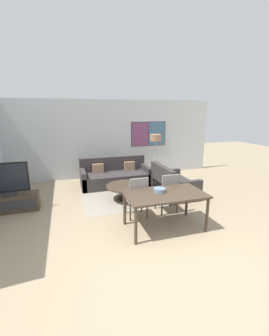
% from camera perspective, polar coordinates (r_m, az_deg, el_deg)
% --- Properties ---
extents(ground_plane, '(24.00, 24.00, 0.00)m').
position_cam_1_polar(ground_plane, '(4.10, 9.26, -21.68)').
color(ground_plane, '#9E896B').
extents(wall_back, '(8.08, 0.09, 2.80)m').
position_cam_1_polar(wall_back, '(8.35, -6.11, 7.34)').
color(wall_back, silver).
rests_on(wall_back, ground_plane).
extents(area_rug, '(2.36, 1.66, 0.01)m').
position_cam_1_polar(area_rug, '(6.34, -2.20, -7.93)').
color(area_rug, gray).
rests_on(area_rug, ground_plane).
extents(tv_console, '(1.32, 0.44, 0.43)m').
position_cam_1_polar(tv_console, '(6.33, -29.01, -7.77)').
color(tv_console, '#423326').
rests_on(tv_console, ground_plane).
extents(television, '(0.97, 0.20, 0.80)m').
position_cam_1_polar(television, '(6.15, -29.68, -2.50)').
color(television, '#2D2D33').
rests_on(television, tv_console).
extents(sofa_main, '(2.24, 0.96, 0.89)m').
position_cam_1_polar(sofa_main, '(7.52, -4.97, -2.15)').
color(sofa_main, '#383333').
rests_on(sofa_main, ground_plane).
extents(sofa_side, '(0.96, 1.40, 0.89)m').
position_cam_1_polar(sofa_side, '(6.66, 9.48, -4.48)').
color(sofa_side, '#383333').
rests_on(sofa_side, ground_plane).
extents(coffee_table, '(1.08, 1.08, 0.42)m').
position_cam_1_polar(coffee_table, '(6.23, -2.23, -5.30)').
color(coffee_table, '#423326').
rests_on(coffee_table, ground_plane).
extents(dining_table, '(1.62, 0.92, 0.78)m').
position_cam_1_polar(dining_table, '(4.66, 7.75, -7.27)').
color(dining_table, '#423326').
rests_on(dining_table, ground_plane).
extents(dining_chair_left, '(0.46, 0.46, 0.98)m').
position_cam_1_polar(dining_chair_left, '(5.12, 0.73, -7.08)').
color(dining_chair_left, gray).
rests_on(dining_chair_left, ground_plane).
extents(dining_chair_centre, '(0.46, 0.46, 0.98)m').
position_cam_1_polar(dining_chair_centre, '(5.43, 8.53, -5.97)').
color(dining_chair_centre, gray).
rests_on(dining_chair_centre, ground_plane).
extents(fruit_bowl, '(0.25, 0.25, 0.08)m').
position_cam_1_polar(fruit_bowl, '(4.68, 6.36, -5.51)').
color(fruit_bowl, slate).
rests_on(fruit_bowl, dining_table).
extents(floor_lamp, '(0.37, 0.37, 1.65)m').
position_cam_1_polar(floor_lamp, '(7.59, 5.32, 6.82)').
color(floor_lamp, '#2D2D33').
rests_on(floor_lamp, ground_plane).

